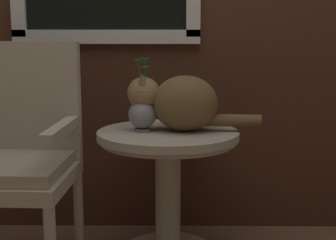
# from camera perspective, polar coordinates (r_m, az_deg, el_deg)

# --- Properties ---
(wicker_side_table) EXTENTS (0.63, 0.63, 0.59)m
(wicker_side_table) POSITION_cam_1_polar(r_m,az_deg,el_deg) (2.27, 0.00, -5.52)
(wicker_side_table) COLOR #B2A893
(wicker_side_table) RESTS_ON ground_plane
(wicker_chair) EXTENTS (0.52, 0.52, 0.99)m
(wicker_chair) POSITION_cam_1_polar(r_m,az_deg,el_deg) (2.18, -17.20, -3.32)
(wicker_chair) COLOR #B2A893
(wicker_chair) RESTS_ON ground_plane
(cat) EXTENTS (0.59, 0.27, 0.26)m
(cat) POSITION_cam_1_polar(r_m,az_deg,el_deg) (2.22, 1.42, 2.03)
(cat) COLOR brown
(cat) RESTS_ON wicker_side_table
(pewter_vase_with_ivy) EXTENTS (0.12, 0.12, 0.32)m
(pewter_vase_with_ivy) POSITION_cam_1_polar(r_m,az_deg,el_deg) (2.22, -2.93, 1.22)
(pewter_vase_with_ivy) COLOR gray
(pewter_vase_with_ivy) RESTS_ON wicker_side_table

